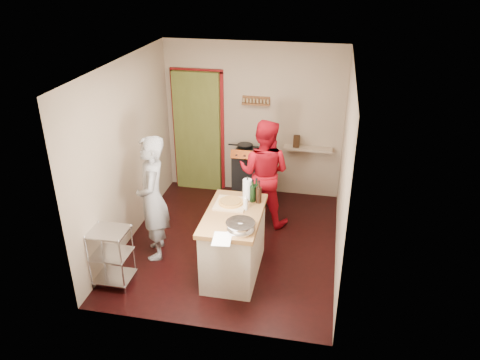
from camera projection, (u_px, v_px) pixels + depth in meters
The scene contains 10 objects.
floor at pixel (232, 242), 6.87m from camera, with size 3.50×3.50×0.00m, color black.
back_wall at pixel (217, 127), 8.06m from camera, with size 3.00×0.44×2.60m.
left_wall at pixel (127, 153), 6.56m from camera, with size 0.04×3.50×2.60m, color tan.
right_wall at pixel (344, 171), 6.04m from camera, with size 0.04×3.50×2.60m, color tan.
ceiling at pixel (230, 64), 5.72m from camera, with size 3.00×3.50×0.02m, color white.
stove at pixel (252, 174), 7.92m from camera, with size 0.60×0.63×1.00m.
wire_shelving at pixel (111, 254), 5.85m from camera, with size 0.48×0.40×0.80m.
island at pixel (234, 241), 6.05m from camera, with size 0.70×1.35×1.21m.
person_stripe at pixel (153, 198), 6.25m from camera, with size 0.64×0.42×1.76m, color #B1B0B5.
person_red at pixel (264, 173), 7.07m from camera, with size 0.81×0.63×1.68m, color #B00B1A.
Camera 1 is at (1.25, -5.63, 3.85)m, focal length 35.00 mm.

